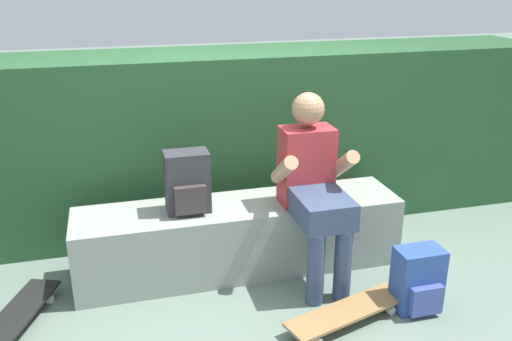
{
  "coord_description": "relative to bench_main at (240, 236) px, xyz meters",
  "views": [
    {
      "loc": [
        -0.77,
        -2.99,
        1.98
      ],
      "look_at": [
        0.11,
        0.28,
        0.71
      ],
      "focal_mm": 38.68,
      "sensor_mm": 36.0,
      "label": 1
    }
  ],
  "objects": [
    {
      "name": "bench_main",
      "position": [
        0.0,
        0.0,
        0.0
      ],
      "size": [
        2.19,
        0.49,
        0.48
      ],
      "color": "gray",
      "rests_on": "ground"
    },
    {
      "name": "skateboard_near_person",
      "position": [
        0.46,
        -0.78,
        -0.16
      ],
      "size": [
        0.82,
        0.42,
        0.09
      ],
      "color": "olive",
      "rests_on": "ground"
    },
    {
      "name": "ground_plane",
      "position": [
        0.0,
        -0.29,
        -0.24
      ],
      "size": [
        24.0,
        24.0,
        0.0
      ],
      "primitive_type": "plane",
      "color": "slate"
    },
    {
      "name": "skateboard_beside_bench",
      "position": [
        -1.42,
        -0.35,
        -0.16
      ],
      "size": [
        0.48,
        0.82,
        0.09
      ],
      "color": "black",
      "rests_on": "ground"
    },
    {
      "name": "backpack_on_ground",
      "position": [
        0.92,
        -0.76,
        -0.05
      ],
      "size": [
        0.28,
        0.23,
        0.4
      ],
      "color": "#2D4C99",
      "rests_on": "ground"
    },
    {
      "name": "hedge_row",
      "position": [
        -0.29,
        0.85,
        0.44
      ],
      "size": [
        6.05,
        0.77,
        1.37
      ],
      "color": "#244D2B",
      "rests_on": "ground"
    },
    {
      "name": "backpack_on_bench",
      "position": [
        -0.34,
        -0.01,
        0.43
      ],
      "size": [
        0.28,
        0.23,
        0.4
      ],
      "color": "#333338",
      "rests_on": "bench_main"
    },
    {
      "name": "person_skater",
      "position": [
        0.44,
        -0.22,
        0.43
      ],
      "size": [
        0.49,
        0.62,
        1.23
      ],
      "color": "#B73338",
      "rests_on": "ground"
    }
  ]
}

